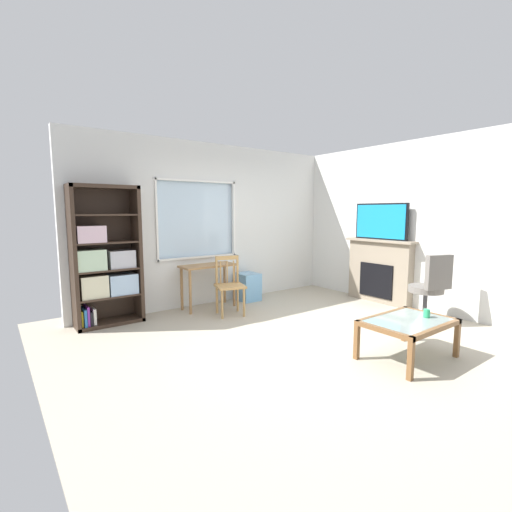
# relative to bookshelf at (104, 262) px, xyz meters

# --- Properties ---
(ground) EXTENTS (5.80, 5.69, 0.02)m
(ground) POSITION_rel_bookshelf_xyz_m (1.88, -2.10, -0.90)
(ground) COLOR #B2A893
(wall_back_with_window) EXTENTS (4.80, 0.15, 2.72)m
(wall_back_with_window) POSITION_rel_bookshelf_xyz_m (1.92, 0.24, 0.46)
(wall_back_with_window) COLOR silver
(wall_back_with_window) RESTS_ON ground
(wall_right) EXTENTS (0.12, 4.89, 2.72)m
(wall_right) POSITION_rel_bookshelf_xyz_m (4.34, -2.10, 0.47)
(wall_right) COLOR silver
(wall_right) RESTS_ON ground
(bookshelf) EXTENTS (0.90, 0.38, 1.95)m
(bookshelf) POSITION_rel_bookshelf_xyz_m (0.00, 0.00, 0.00)
(bookshelf) COLOR #38281E
(bookshelf) RESTS_ON ground
(desk_under_window) EXTENTS (0.91, 0.40, 0.72)m
(desk_under_window) POSITION_rel_bookshelf_xyz_m (1.58, -0.11, -0.30)
(desk_under_window) COLOR #A37547
(desk_under_window) RESTS_ON ground
(wooden_chair) EXTENTS (0.52, 0.50, 0.90)m
(wooden_chair) POSITION_rel_bookshelf_xyz_m (1.66, -0.63, -0.42)
(wooden_chair) COLOR tan
(wooden_chair) RESTS_ON ground
(plastic_drawer_unit) EXTENTS (0.35, 0.40, 0.49)m
(plastic_drawer_unit) POSITION_rel_bookshelf_xyz_m (2.40, -0.06, -0.64)
(plastic_drawer_unit) COLOR #72ADDB
(plastic_drawer_unit) RESTS_ON ground
(fireplace) EXTENTS (0.26, 1.27, 1.10)m
(fireplace) POSITION_rel_bookshelf_xyz_m (4.18, -1.54, -0.33)
(fireplace) COLOR gray
(fireplace) RESTS_ON ground
(tv) EXTENTS (0.06, 0.99, 0.62)m
(tv) POSITION_rel_bookshelf_xyz_m (4.16, -1.54, 0.53)
(tv) COLOR black
(tv) RESTS_ON fireplace
(office_chair) EXTENTS (0.58, 0.62, 1.00)m
(office_chair) POSITION_rel_bookshelf_xyz_m (3.70, -2.70, -0.33)
(office_chair) COLOR slate
(office_chair) RESTS_ON ground
(coffee_table) EXTENTS (0.98, 0.67, 0.43)m
(coffee_table) POSITION_rel_bookshelf_xyz_m (2.31, -3.20, -0.52)
(coffee_table) COLOR #8C9E99
(coffee_table) RESTS_ON ground
(sippy_cup) EXTENTS (0.07, 0.07, 0.09)m
(sippy_cup) POSITION_rel_bookshelf_xyz_m (2.56, -3.26, -0.41)
(sippy_cup) COLOR #33B770
(sippy_cup) RESTS_ON coffee_table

